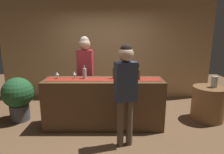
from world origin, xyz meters
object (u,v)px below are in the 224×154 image
object	(u,v)px
wine_bottle_green	(115,73)
round_side_table	(208,103)
wine_glass_mid_counter	(75,73)
vase_on_side_table	(215,82)
customer_sipping	(126,85)
potted_plant_tall	(18,96)
wine_bottle_clear	(85,73)
bartender	(86,67)
wine_bottle_amber	(139,74)
wine_glass_near_customer	(57,74)

from	to	relation	value
wine_bottle_green	round_side_table	bearing A→B (deg)	6.94
wine_glass_mid_counter	vase_on_side_table	world-z (taller)	wine_glass_mid_counter
customer_sipping	potted_plant_tall	distance (m)	2.49
wine_bottle_clear	wine_glass_mid_counter	bearing A→B (deg)	175.19
bartender	potted_plant_tall	bearing A→B (deg)	17.20
round_side_table	vase_on_side_table	size ratio (longest dim) A/B	3.08
wine_bottle_amber	wine_bottle_green	size ratio (longest dim) A/B	1.00
round_side_table	wine_bottle_amber	bearing A→B (deg)	-167.77
wine_bottle_green	vase_on_side_table	bearing A→B (deg)	6.39
potted_plant_tall	wine_bottle_amber	bearing A→B (deg)	-7.00
vase_on_side_table	wine_glass_mid_counter	bearing A→B (deg)	-175.59
wine_bottle_green	customer_sipping	xyz separation A→B (m)	(0.17, -0.75, -0.03)
round_side_table	customer_sipping	bearing A→B (deg)	-152.00
wine_bottle_amber	customer_sipping	bearing A→B (deg)	-114.10
wine_glass_near_customer	bartender	bearing A→B (deg)	47.35
bartender	potted_plant_tall	world-z (taller)	bartender
wine_bottle_clear	potted_plant_tall	distance (m)	1.59
wine_bottle_amber	vase_on_side_table	size ratio (longest dim) A/B	1.26
wine_bottle_green	vase_on_side_table	xyz separation A→B (m)	(2.13, 0.24, -0.24)
vase_on_side_table	bartender	bearing A→B (deg)	174.21
wine_bottle_clear	wine_bottle_green	xyz separation A→B (m)	(0.59, 0.00, 0.00)
wine_bottle_amber	bartender	bearing A→B (deg)	150.97
wine_bottle_amber	wine_glass_near_customer	size ratio (longest dim) A/B	2.10
wine_bottle_amber	wine_bottle_green	world-z (taller)	same
wine_bottle_green	round_side_table	xyz separation A→B (m)	(2.05, 0.25, -0.73)
wine_bottle_clear	wine_bottle_amber	world-z (taller)	same
wine_bottle_clear	wine_bottle_amber	size ratio (longest dim) A/B	1.00
wine_bottle_clear	wine_glass_near_customer	bearing A→B (deg)	-179.62
round_side_table	vase_on_side_table	distance (m)	0.50
wine_bottle_amber	wine_glass_mid_counter	size ratio (longest dim) A/B	2.10
wine_bottle_green	wine_glass_near_customer	world-z (taller)	wine_bottle_green
wine_bottle_clear	wine_bottle_green	world-z (taller)	same
wine_bottle_clear	potted_plant_tall	world-z (taller)	wine_bottle_clear
wine_bottle_green	potted_plant_tall	size ratio (longest dim) A/B	0.32
wine_glass_near_customer	potted_plant_tall	xyz separation A→B (m)	(-0.93, 0.22, -0.54)
wine_bottle_green	wine_glass_mid_counter	xyz separation A→B (m)	(-0.80, 0.01, -0.01)
potted_plant_tall	customer_sipping	bearing A→B (deg)	-23.42
potted_plant_tall	wine_bottle_clear	bearing A→B (deg)	-8.45
customer_sipping	round_side_table	world-z (taller)	customer_sipping
wine_glass_near_customer	round_side_table	world-z (taller)	wine_glass_near_customer
bartender	potted_plant_tall	distance (m)	1.56
bartender	wine_bottle_green	bearing A→B (deg)	146.40
wine_bottle_green	round_side_table	world-z (taller)	wine_bottle_green
wine_bottle_amber	customer_sipping	distance (m)	0.72
vase_on_side_table	potted_plant_tall	size ratio (longest dim) A/B	0.25
wine_bottle_amber	round_side_table	world-z (taller)	wine_bottle_amber
vase_on_side_table	potted_plant_tall	world-z (taller)	vase_on_side_table
wine_bottle_green	potted_plant_tall	bearing A→B (deg)	174.07
round_side_table	bartender	bearing A→B (deg)	174.28
wine_bottle_clear	bartender	size ratio (longest dim) A/B	0.17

